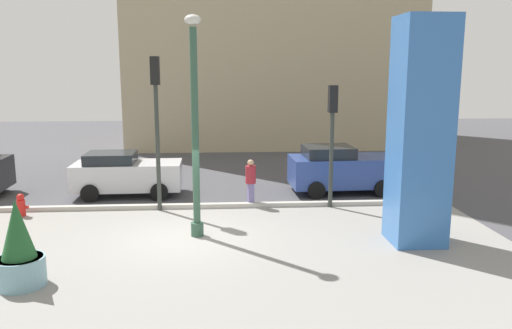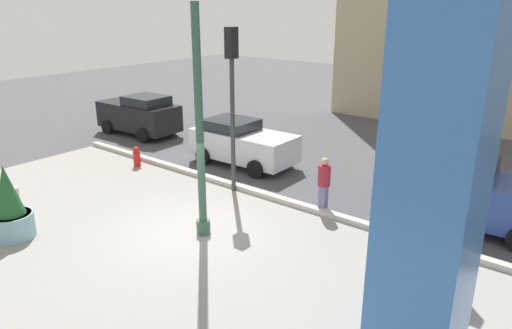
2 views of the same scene
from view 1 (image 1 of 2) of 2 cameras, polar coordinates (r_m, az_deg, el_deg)
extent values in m
plane|color=#47474C|center=(18.48, -7.06, -4.16)|extent=(60.00, 60.00, 0.00)
cube|color=gray|center=(12.78, -8.49, -10.99)|extent=(18.00, 10.00, 0.02)
cube|color=#B7B2A8|center=(17.61, -7.22, -4.64)|extent=(18.00, 0.24, 0.16)
cylinder|color=#335642|center=(14.72, -6.58, -7.20)|extent=(0.36, 0.36, 0.40)
cylinder|color=#335642|center=(14.13, -6.81, 3.26)|extent=(0.20, 0.20, 5.79)
ellipsoid|color=silver|center=(14.08, -7.09, 15.76)|extent=(0.44, 0.44, 0.28)
cube|color=#3870BC|center=(14.20, 17.85, 3.39)|extent=(1.38, 1.38, 6.05)
cylinder|color=#7AA8B7|center=(12.47, -24.79, -10.83)|extent=(1.05, 1.05, 0.66)
cylinder|color=#382819|center=(12.37, -24.90, -9.50)|extent=(0.97, 0.97, 0.04)
cone|color=#235B2D|center=(12.16, -25.15, -6.51)|extent=(0.74, 0.74, 1.30)
cylinder|color=red|center=(18.15, -24.75, -4.45)|extent=(0.26, 0.26, 0.55)
sphere|color=red|center=(18.07, -24.84, -3.36)|extent=(0.24, 0.24, 0.24)
cylinder|color=red|center=(18.09, -24.25, -4.37)|extent=(0.12, 0.10, 0.10)
cylinder|color=#333833|center=(17.48, 8.40, 0.43)|extent=(0.14, 0.14, 3.26)
cube|color=black|center=(17.24, 8.59, 7.26)|extent=(0.28, 0.32, 0.90)
sphere|color=yellow|center=(17.41, 8.47, 7.29)|extent=(0.18, 0.18, 0.18)
cylinder|color=#333833|center=(17.12, -10.92, 1.71)|extent=(0.14, 0.14, 4.19)
cube|color=black|center=(16.92, -11.23, 10.25)|extent=(0.28, 0.32, 0.90)
sphere|color=green|center=(17.09, -11.16, 10.25)|extent=(0.18, 0.18, 0.18)
cube|color=silver|center=(19.71, -14.11, -1.20)|extent=(3.99, 1.82, 0.98)
cube|color=#1E2328|center=(19.69, -15.91, 0.73)|extent=(1.81, 1.57, 0.39)
cylinder|color=black|center=(20.49, -10.30, -1.87)|extent=(0.64, 0.23, 0.64)
cylinder|color=black|center=(18.80, -10.76, -3.01)|extent=(0.64, 0.23, 0.64)
cylinder|color=black|center=(20.86, -17.02, -1.95)|extent=(0.64, 0.23, 0.64)
cylinder|color=black|center=(19.20, -18.07, -3.07)|extent=(0.64, 0.23, 0.64)
cube|color=#2D4793|center=(19.92, 9.70, -0.72)|extent=(4.11, 2.04, 1.11)
cube|color=#1E2328|center=(19.63, 8.07, 1.44)|extent=(1.88, 1.73, 0.42)
cylinder|color=black|center=(21.27, 12.22, -1.49)|extent=(0.65, 0.24, 0.64)
cylinder|color=black|center=(19.53, 13.95, -2.63)|extent=(0.65, 0.24, 0.64)
cylinder|color=black|center=(20.63, 5.60, -1.67)|extent=(0.65, 0.24, 0.64)
cylinder|color=black|center=(18.82, 6.76, -2.88)|extent=(0.65, 0.24, 0.64)
cube|color=slate|center=(17.72, -0.60, -3.37)|extent=(0.24, 0.31, 0.81)
cylinder|color=maroon|center=(17.56, -0.60, -1.12)|extent=(0.41, 0.41, 0.61)
sphere|color=tan|center=(17.48, -0.60, 0.20)|extent=(0.22, 0.22, 0.22)
camera|label=2|loc=(9.60, 47.93, 13.73)|focal=33.44mm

